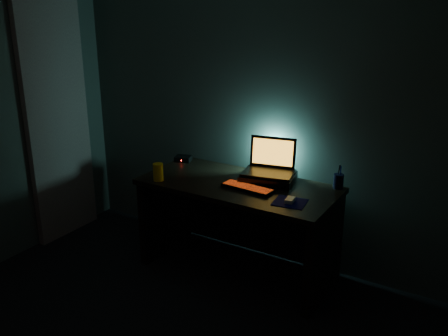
# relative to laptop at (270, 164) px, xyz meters

# --- Properties ---
(room) EXTENTS (3.50, 4.00, 2.50)m
(room) POSITION_rel_laptop_xyz_m (-0.16, -1.83, 0.38)
(room) COLOR black
(room) RESTS_ON ground
(desk) EXTENTS (1.50, 0.70, 0.75)m
(desk) POSITION_rel_laptop_xyz_m (-0.16, -0.16, -0.38)
(desk) COLOR black
(desk) RESTS_ON ground
(curtain) EXTENTS (0.06, 0.65, 2.30)m
(curtain) POSITION_rel_laptop_xyz_m (-1.87, -0.41, 0.28)
(curtain) COLOR #BEAB98
(curtain) RESTS_ON ground
(riser) EXTENTS (0.45, 0.38, 0.06)m
(riser) POSITION_rel_laptop_xyz_m (0.01, -0.05, -0.09)
(riser) COLOR black
(riser) RESTS_ON desk
(laptop) EXTENTS (0.43, 0.35, 0.26)m
(laptop) POSITION_rel_laptop_xyz_m (0.00, 0.00, 0.00)
(laptop) COLOR black
(laptop) RESTS_ON riser
(keyboard) EXTENTS (0.41, 0.16, 0.02)m
(keyboard) POSITION_rel_laptop_xyz_m (-0.04, -0.28, -0.11)
(keyboard) COLOR black
(keyboard) RESTS_ON desk
(mousepad) EXTENTS (0.25, 0.23, 0.00)m
(mousepad) POSITION_rel_laptop_xyz_m (0.33, -0.35, -0.12)
(mousepad) COLOR #0A0B4C
(mousepad) RESTS_ON desk
(mouse) EXTENTS (0.07, 0.10, 0.03)m
(mouse) POSITION_rel_laptop_xyz_m (0.33, -0.35, -0.10)
(mouse) COLOR #97979C
(mouse) RESTS_ON mousepad
(pen_cup) EXTENTS (0.08, 0.08, 0.11)m
(pen_cup) POSITION_rel_laptop_xyz_m (0.52, 0.09, -0.07)
(pen_cup) COLOR black
(pen_cup) RESTS_ON desk
(juice_glass) EXTENTS (0.10, 0.10, 0.14)m
(juice_glass) POSITION_rel_laptop_xyz_m (-0.72, -0.47, -0.05)
(juice_glass) COLOR yellow
(juice_glass) RESTS_ON desk
(router) EXTENTS (0.16, 0.14, 0.04)m
(router) POSITION_rel_laptop_xyz_m (-0.84, 0.02, -0.10)
(router) COLOR black
(router) RESTS_ON desk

